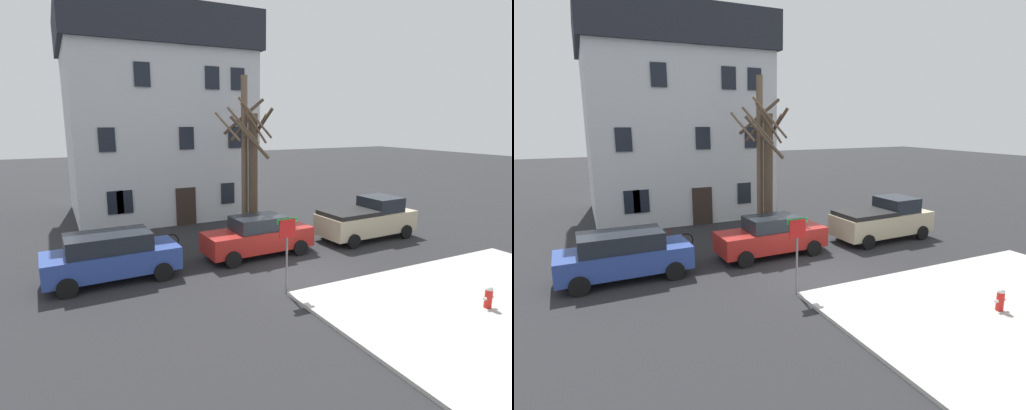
# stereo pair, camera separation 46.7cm
# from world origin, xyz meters

# --- Properties ---
(ground_plane) EXTENTS (120.00, 120.00, 0.00)m
(ground_plane) POSITION_xyz_m (0.00, 0.00, 0.00)
(ground_plane) COLOR #262628
(sidewalk_slab) EXTENTS (10.72, 7.54, 0.12)m
(sidewalk_slab) POSITION_xyz_m (3.73, -5.11, 0.06)
(sidewalk_slab) COLOR #B7B5AD
(sidewalk_slab) RESTS_ON ground_plane
(building_main) EXTENTS (10.62, 8.84, 11.77)m
(building_main) POSITION_xyz_m (-2.21, 13.56, 5.98)
(building_main) COLOR silver
(building_main) RESTS_ON ground_plane
(tree_bare_near) EXTENTS (2.36, 2.05, 7.86)m
(tree_bare_near) POSITION_xyz_m (0.33, 6.08, 4.19)
(tree_bare_near) COLOR brown
(tree_bare_near) RESTS_ON ground_plane
(tree_bare_mid) EXTENTS (2.47, 2.51, 6.85)m
(tree_bare_mid) POSITION_xyz_m (0.57, 5.74, 3.42)
(tree_bare_mid) COLOR #4C3D2D
(tree_bare_mid) RESTS_ON ground_plane
(car_blue_wagon) EXTENTS (4.74, 2.20, 1.78)m
(car_blue_wagon) POSITION_xyz_m (-6.63, 2.70, 0.93)
(car_blue_wagon) COLOR #2D4799
(car_blue_wagon) RESTS_ON ground_plane
(car_red_sedan) EXTENTS (4.79, 2.09, 1.74)m
(car_red_sedan) POSITION_xyz_m (-0.61, 2.80, 0.87)
(car_red_sedan) COLOR #AD231E
(car_red_sedan) RESTS_ON ground_plane
(pickup_truck_beige) EXTENTS (5.10, 2.40, 2.01)m
(pickup_truck_beige) POSITION_xyz_m (5.44, 2.80, 0.97)
(pickup_truck_beige) COLOR #C6B793
(pickup_truck_beige) RESTS_ON ground_plane
(fire_hydrant) EXTENTS (0.42, 0.22, 0.69)m
(fire_hydrant) POSITION_xyz_m (3.26, -5.08, 0.48)
(fire_hydrant) COLOR red
(fire_hydrant) RESTS_ON sidewalk_slab
(street_sign_pole) EXTENTS (0.76, 0.07, 2.60)m
(street_sign_pole) POSITION_xyz_m (-1.55, -1.16, 1.83)
(street_sign_pole) COLOR slate
(street_sign_pole) RESTS_ON ground_plane
(bicycle_leaning) EXTENTS (1.75, 0.22, 1.03)m
(bicycle_leaning) POSITION_xyz_m (-4.24, 5.30, 0.37)
(bicycle_leaning) COLOR black
(bicycle_leaning) RESTS_ON ground_plane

